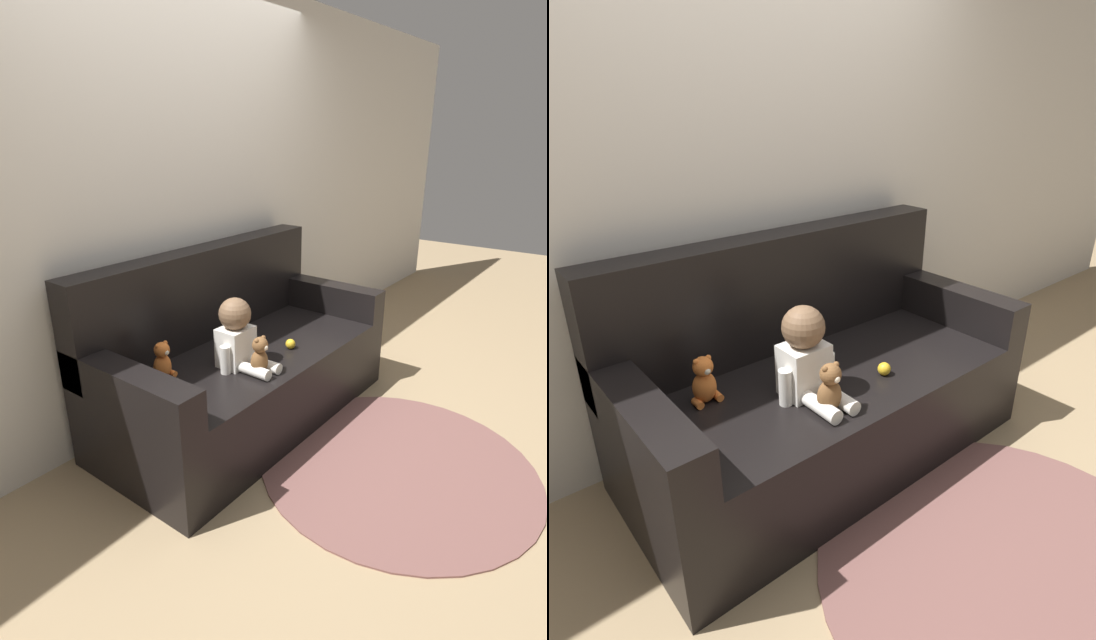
% 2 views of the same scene
% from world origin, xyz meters
% --- Properties ---
extents(ground_plane, '(12.00, 12.00, 0.00)m').
position_xyz_m(ground_plane, '(0.00, 0.00, 0.00)').
color(ground_plane, '#9E8460').
extents(wall_back, '(8.00, 0.05, 2.60)m').
position_xyz_m(wall_back, '(0.00, 0.53, 1.30)').
color(wall_back, silver).
rests_on(wall_back, ground_plane).
extents(couch, '(1.92, 0.88, 1.05)m').
position_xyz_m(couch, '(0.00, 0.07, 0.35)').
color(couch, black).
rests_on(couch, ground_plane).
extents(person_baby, '(0.28, 0.36, 0.40)m').
position_xyz_m(person_baby, '(-0.21, -0.11, 0.65)').
color(person_baby, white).
rests_on(person_baby, couch).
extents(teddy_bear_brown, '(0.11, 0.10, 0.22)m').
position_xyz_m(teddy_bear_brown, '(-0.22, -0.27, 0.58)').
color(teddy_bear_brown, brown).
rests_on(teddy_bear_brown, couch).
extents(plush_toy_side, '(0.12, 0.10, 0.21)m').
position_xyz_m(plush_toy_side, '(-0.57, 0.11, 0.57)').
color(plush_toy_side, orange).
rests_on(plush_toy_side, couch).
extents(toy_ball, '(0.06, 0.06, 0.06)m').
position_xyz_m(toy_ball, '(0.16, -0.21, 0.51)').
color(toy_ball, gold).
rests_on(toy_ball, couch).
extents(floor_rug, '(1.48, 1.48, 0.01)m').
position_xyz_m(floor_rug, '(0.09, -0.97, 0.01)').
color(floor_rug, brown).
rests_on(floor_rug, ground_plane).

